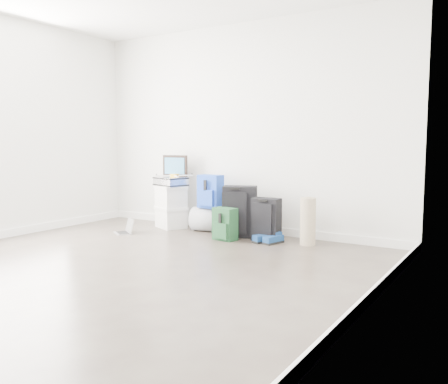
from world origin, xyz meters
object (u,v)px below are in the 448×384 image
Objects in this scene: carry_on at (266,219)px; briefcase at (171,181)px; large_suitcase at (239,212)px; duffel_bag at (211,220)px; laptop at (126,230)px; boxes_stack at (171,207)px.

briefcase is at bearing 174.74° from carry_on.
large_suitcase is 1.24× the size of carry_on.
laptop is (-0.87, -0.70, -0.11)m from duffel_bag.
briefcase is 0.82× the size of carry_on.
duffel_bag is 0.89m from carry_on.
briefcase is at bearing -65.04° from boxes_stack.
boxes_stack is 1.12× the size of duffel_bag.
briefcase is 0.80m from duffel_bag.
duffel_bag is (0.63, 0.06, -0.48)m from briefcase.
carry_on is at bearing -16.94° from duffel_bag.
large_suitcase is at bearing -19.92° from duffel_bag.
large_suitcase is (1.12, -0.05, 0.03)m from boxes_stack.
carry_on is at bearing 50.54° from laptop.
boxes_stack is 1.51m from carry_on.
laptop is at bearing -164.22° from carry_on.
boxes_stack is 1.12m from large_suitcase.
laptop is (-1.74, -0.57, -0.21)m from carry_on.
boxes_stack is at bearing 174.74° from carry_on.
laptop is (-1.36, -0.60, -0.27)m from large_suitcase.
carry_on is (0.39, -0.03, -0.06)m from large_suitcase.
boxes_stack reaches higher than laptop.
duffel_bag is at bearing 71.56° from laptop.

